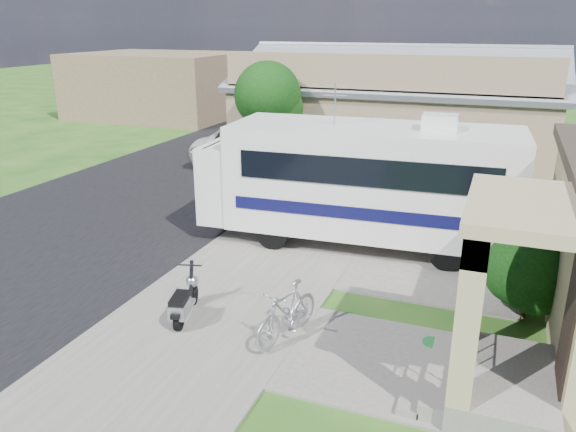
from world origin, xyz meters
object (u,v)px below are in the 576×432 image
(shrub, at_px, (532,265))
(motorhome, at_px, (360,179))
(scooter, at_px, (184,301))
(garden_hose, at_px, (432,347))
(bicycle, at_px, (287,315))
(pickup_truck, at_px, (252,142))
(van, at_px, (300,116))

(shrub, bearing_deg, motorhome, 147.20)
(shrub, relative_size, scooter, 1.51)
(scooter, xyz_separation_m, garden_hose, (4.89, 0.72, -0.37))
(motorhome, relative_size, scooter, 5.62)
(bicycle, relative_size, pickup_truck, 0.30)
(pickup_truck, bearing_deg, van, -80.63)
(scooter, bearing_deg, shrub, 7.73)
(motorhome, distance_m, shrub, 5.17)
(bicycle, distance_m, van, 22.04)
(bicycle, bearing_deg, garden_hose, 29.25)
(pickup_truck, xyz_separation_m, van, (-0.43, 7.38, 0.03))
(motorhome, height_order, van, motorhome)
(motorhome, distance_m, scooter, 6.11)
(garden_hose, bearing_deg, shrub, 51.18)
(motorhome, xyz_separation_m, scooter, (-2.22, -5.53, -1.39))
(shrub, height_order, van, shrub)
(van, xyz_separation_m, garden_hose, (9.99, -20.14, -0.79))
(scooter, bearing_deg, motorhome, 52.98)
(motorhome, height_order, shrub, motorhome)
(shrub, xyz_separation_m, bicycle, (-4.30, -2.69, -0.62))
(bicycle, bearing_deg, motorhome, 105.50)
(van, height_order, garden_hose, van)
(van, bearing_deg, pickup_truck, -87.57)
(pickup_truck, bearing_deg, motorhome, 136.97)
(motorhome, height_order, garden_hose, motorhome)
(scooter, distance_m, garden_hose, 4.96)
(motorhome, relative_size, shrub, 3.71)
(garden_hose, bearing_deg, pickup_truck, 126.85)
(garden_hose, bearing_deg, scooter, -171.63)
(shrub, distance_m, pickup_truck, 15.50)
(motorhome, bearing_deg, scooter, -115.35)
(scooter, xyz_separation_m, bicycle, (2.23, 0.06, 0.10))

